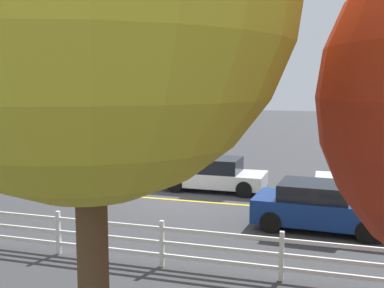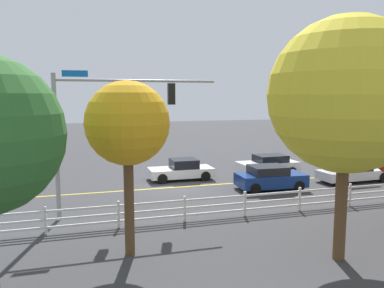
# 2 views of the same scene
# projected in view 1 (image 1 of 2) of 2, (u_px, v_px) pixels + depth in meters

# --- Properties ---
(ground_plane) EXTENTS (120.00, 120.00, 0.00)m
(ground_plane) POSITION_uv_depth(u_px,v_px,m) (183.00, 200.00, 18.14)
(ground_plane) COLOR #38383A
(lane_center_stripe) EXTENTS (28.00, 0.16, 0.01)m
(lane_center_stripe) POSITION_uv_depth(u_px,v_px,m) (289.00, 208.00, 16.97)
(lane_center_stripe) COLOR gold
(lane_center_stripe) RESTS_ON ground_plane
(car_0) EXTENTS (4.10, 2.23, 1.43)m
(car_0) POSITION_uv_depth(u_px,v_px,m) (319.00, 206.00, 14.56)
(car_0) COLOR navy
(car_0) RESTS_ON ground_plane
(car_1) EXTENTS (4.29, 2.00, 1.43)m
(car_1) POSITION_uv_depth(u_px,v_px,m) (375.00, 185.00, 17.64)
(car_1) COLOR silver
(car_1) RESTS_ON ground_plane
(car_3) EXTENTS (4.23, 1.98, 1.37)m
(car_3) POSITION_uv_depth(u_px,v_px,m) (216.00, 175.00, 19.76)
(car_3) COLOR silver
(car_3) RESTS_ON ground_plane
(white_rail_fence) EXTENTS (26.10, 0.10, 1.15)m
(white_rail_fence) POSITION_uv_depth(u_px,v_px,m) (219.00, 248.00, 11.15)
(white_rail_fence) COLOR white
(white_rail_fence) RESTS_ON ground_plane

